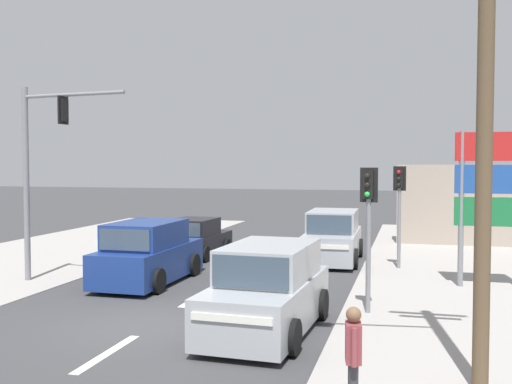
{
  "coord_description": "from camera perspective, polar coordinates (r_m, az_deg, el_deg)",
  "views": [
    {
      "loc": [
        5.63,
        -12.26,
        3.66
      ],
      "look_at": [
        1.4,
        4.0,
        2.86
      ],
      "focal_mm": 42.0,
      "sensor_mm": 36.0,
      "label": 1
    }
  ],
  "objects": [
    {
      "name": "utility_pole_foreground_right",
      "position": [
        10.24,
        20.31,
        12.02
      ],
      "size": [
        3.78,
        0.6,
        9.95
      ],
      "color": "brown",
      "rests_on": "ground"
    },
    {
      "name": "lane_dash_far",
      "position": [
        21.35,
        -0.94,
        -7.12
      ],
      "size": [
        0.2,
        2.4,
        0.01
      ],
      "primitive_type": "cube",
      "color": "silver",
      "rests_on": "ground"
    },
    {
      "name": "shopping_plaza_sign",
      "position": [
        18.69,
        21.59,
        0.47
      ],
      "size": [
        2.1,
        0.16,
        4.6
      ],
      "color": "slate",
      "rests_on": "ground"
    },
    {
      "name": "pedestal_signal_right_kerb",
      "position": [
        14.73,
        10.67,
        -2.14
      ],
      "size": [
        0.43,
        0.31,
        3.56
      ],
      "color": "slate",
      "rests_on": "ground"
    },
    {
      "name": "suv_crossing_left",
      "position": [
        18.67,
        -10.23,
        -5.85
      ],
      "size": [
        2.1,
        4.56,
        1.9
      ],
      "color": "navy",
      "rests_on": "ground"
    },
    {
      "name": "hatchback_oncoming_mid",
      "position": [
        23.49,
        -5.68,
        -4.5
      ],
      "size": [
        1.93,
        3.71,
        1.53
      ],
      "color": "black",
      "rests_on": "ground"
    },
    {
      "name": "lane_dash_mid",
      "position": [
        16.67,
        -5.62,
        -9.94
      ],
      "size": [
        0.2,
        2.4,
        0.01
      ],
      "primitive_type": "cube",
      "color": "silver",
      "rests_on": "ground"
    },
    {
      "name": "lane_dash_near",
      "position": [
        12.26,
        -13.99,
        -14.68
      ],
      "size": [
        0.2,
        2.4,
        0.01
      ],
      "primitive_type": "cube",
      "color": "silver",
      "rests_on": "ground"
    },
    {
      "name": "suv_receding_far",
      "position": [
        22.54,
        7.3,
        -4.35
      ],
      "size": [
        2.13,
        4.58,
        1.9
      ],
      "color": "#A3A8AD",
      "rests_on": "ground"
    },
    {
      "name": "pedestal_signal_far_median",
      "position": [
        21.24,
        13.49,
        -0.69
      ],
      "size": [
        0.44,
        0.31,
        3.56
      ],
      "color": "slate",
      "rests_on": "ground"
    },
    {
      "name": "pedestrian_at_kerb",
      "position": [
        8.92,
        9.25,
        -15.15
      ],
      "size": [
        0.27,
        0.55,
        1.63
      ],
      "color": "#333338",
      "rests_on": "ground"
    },
    {
      "name": "traffic_signal_mast",
      "position": [
        19.46,
        -19.89,
        3.09
      ],
      "size": [
        3.67,
        0.57,
        6.0
      ],
      "color": "slate",
      "rests_on": "ground"
    },
    {
      "name": "ground_plane",
      "position": [
        13.98,
        -9.97,
        -12.47
      ],
      "size": [
        140.0,
        140.0,
        0.0
      ],
      "primitive_type": "plane",
      "color": "#3A3A3D"
    },
    {
      "name": "suv_oncoming_near",
      "position": [
        13.16,
        1.12,
        -9.44
      ],
      "size": [
        2.24,
        4.62,
        1.9
      ],
      "color": "#A3A8AD",
      "rests_on": "ground"
    }
  ]
}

